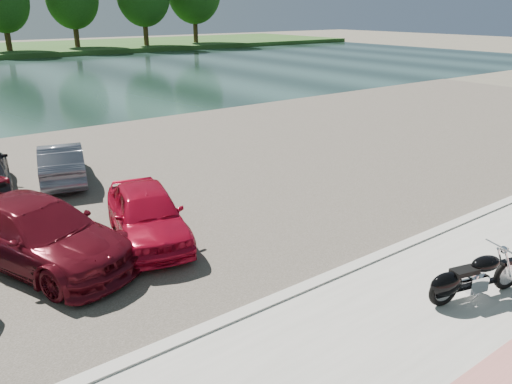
# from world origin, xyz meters

# --- Properties ---
(ground) EXTENTS (200.00, 200.00, 0.00)m
(ground) POSITION_xyz_m (0.00, 0.00, 0.00)
(ground) COLOR #595447
(ground) RESTS_ON ground
(promenade) EXTENTS (60.00, 6.00, 0.10)m
(promenade) POSITION_xyz_m (0.00, -1.00, 0.05)
(promenade) COLOR #9E9D95
(promenade) RESTS_ON ground
(kerb) EXTENTS (60.00, 0.30, 0.14)m
(kerb) POSITION_xyz_m (0.00, 2.00, 0.07)
(kerb) COLOR #9E9D95
(kerb) RESTS_ON ground
(parking_lot) EXTENTS (60.00, 18.00, 0.04)m
(parking_lot) POSITION_xyz_m (0.00, 11.00, 0.02)
(parking_lot) COLOR #3C3730
(parking_lot) RESTS_ON ground
(river) EXTENTS (120.00, 40.00, 0.00)m
(river) POSITION_xyz_m (0.00, 40.00, 0.00)
(river) COLOR #172A25
(river) RESTS_ON ground
(motorcycle) EXTENTS (2.29, 0.95, 1.05)m
(motorcycle) POSITION_xyz_m (0.50, -0.26, 0.56)
(motorcycle) COLOR black
(motorcycle) RESTS_ON promenade
(car_3) EXTENTS (3.86, 5.57, 1.50)m
(car_3) POSITION_xyz_m (-5.87, 6.54, 0.79)
(car_3) COLOR #540C16
(car_3) RESTS_ON parking_lot
(car_4) EXTENTS (2.60, 4.40, 1.41)m
(car_4) POSITION_xyz_m (-3.33, 6.26, 0.74)
(car_4) COLOR #AA0B27
(car_4) RESTS_ON parking_lot
(car_9) EXTENTS (2.36, 4.20, 1.31)m
(car_9) POSITION_xyz_m (-3.67, 12.23, 0.70)
(car_9) COLOR #565A68
(car_9) RESTS_ON parking_lot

